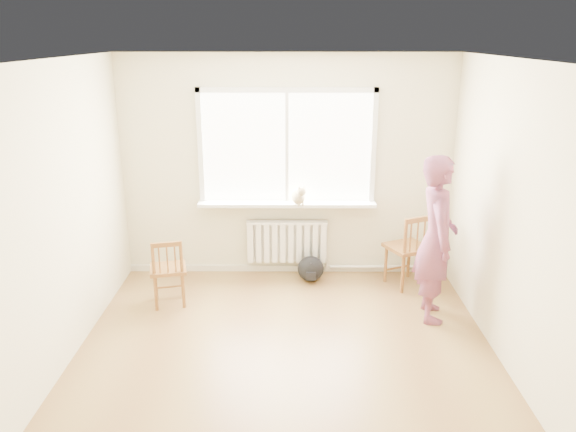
{
  "coord_description": "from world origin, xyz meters",
  "views": [
    {
      "loc": [
        0.05,
        -4.38,
        2.9
      ],
      "look_at": [
        0.02,
        1.2,
        1.08
      ],
      "focal_mm": 35.0,
      "sensor_mm": 36.0,
      "label": 1
    }
  ],
  "objects_px": {
    "chair_right": "(410,250)",
    "person": "(436,239)",
    "backpack": "(311,269)",
    "chair_left": "(168,272)",
    "cat": "(299,196)"
  },
  "relations": [
    {
      "from": "chair_right",
      "to": "person",
      "type": "xyz_separation_m",
      "value": [
        0.1,
        -0.75,
        0.42
      ]
    },
    {
      "from": "chair_right",
      "to": "person",
      "type": "relative_size",
      "value": 0.52
    },
    {
      "from": "chair_right",
      "to": "cat",
      "type": "distance_m",
      "value": 1.46
    },
    {
      "from": "cat",
      "to": "chair_right",
      "type": "bearing_deg",
      "value": -28.41
    },
    {
      "from": "chair_right",
      "to": "backpack",
      "type": "relative_size",
      "value": 2.83
    },
    {
      "from": "person",
      "to": "cat",
      "type": "height_order",
      "value": "person"
    },
    {
      "from": "chair_right",
      "to": "cat",
      "type": "relative_size",
      "value": 2.42
    },
    {
      "from": "chair_left",
      "to": "chair_right",
      "type": "relative_size",
      "value": 0.86
    },
    {
      "from": "chair_right",
      "to": "person",
      "type": "height_order",
      "value": "person"
    },
    {
      "from": "person",
      "to": "cat",
      "type": "bearing_deg",
      "value": 58.6
    },
    {
      "from": "backpack",
      "to": "cat",
      "type": "bearing_deg",
      "value": 141.86
    },
    {
      "from": "person",
      "to": "backpack",
      "type": "relative_size",
      "value": 5.48
    },
    {
      "from": "chair_left",
      "to": "chair_right",
      "type": "xyz_separation_m",
      "value": [
        2.76,
        0.5,
        0.06
      ]
    },
    {
      "from": "cat",
      "to": "backpack",
      "type": "height_order",
      "value": "cat"
    },
    {
      "from": "person",
      "to": "cat",
      "type": "xyz_separation_m",
      "value": [
        -1.41,
        1.0,
        0.17
      ]
    }
  ]
}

